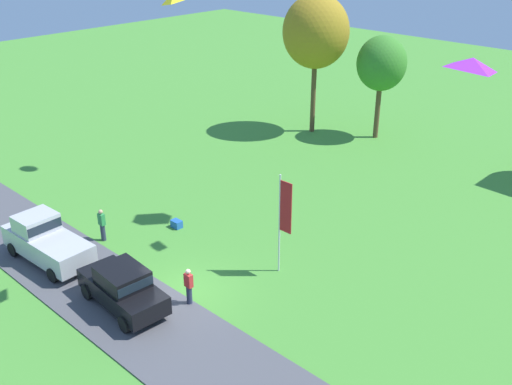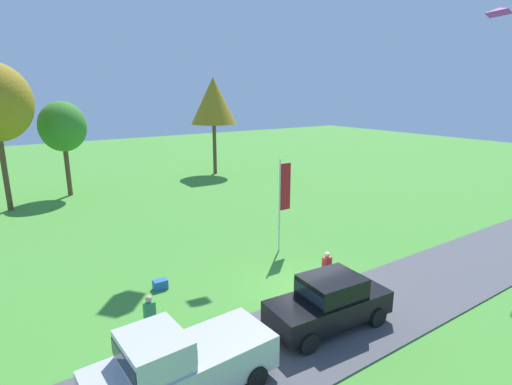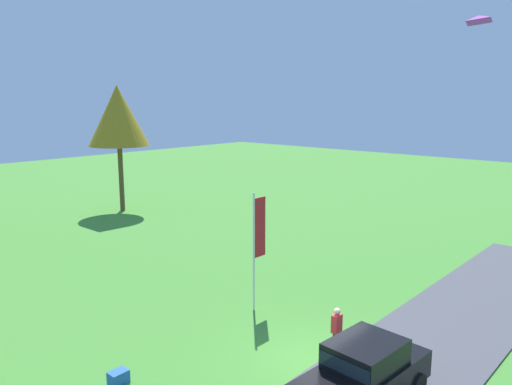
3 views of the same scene
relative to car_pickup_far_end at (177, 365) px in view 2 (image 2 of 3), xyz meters
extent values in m
plane|color=#478E33|center=(6.75, 2.50, -1.11)|extent=(120.00, 120.00, 0.00)
cube|color=#4C4C51|center=(6.75, 0.28, -1.08)|extent=(36.00, 4.40, 0.06)
cube|color=#B7B7BC|center=(0.20, 0.01, -0.21)|extent=(5.08, 2.14, 1.00)
cube|color=#B7B7BC|center=(-0.60, -0.03, 0.69)|extent=(1.58, 1.83, 0.80)
cube|color=#19232D|center=(-0.60, -0.03, 0.69)|extent=(1.61, 1.80, 0.44)
cylinder|color=black|center=(1.94, -0.81, -0.71)|extent=(0.69, 0.27, 0.68)
cylinder|color=black|center=(1.85, 0.99, -0.71)|extent=(0.69, 0.27, 0.68)
cube|color=black|center=(5.71, 0.28, -0.31)|extent=(4.52, 2.10, 0.80)
cube|color=black|center=(5.81, 0.27, 0.44)|extent=(2.11, 1.78, 0.70)
cube|color=#19232D|center=(5.81, 0.27, 0.44)|extent=(2.15, 1.75, 0.38)
cylinder|color=black|center=(4.16, -0.47, -0.71)|extent=(0.70, 0.29, 0.68)
cylinder|color=black|center=(4.28, 1.23, -0.71)|extent=(0.70, 0.29, 0.68)
cylinder|color=black|center=(7.15, -0.68, -0.71)|extent=(0.70, 0.29, 0.68)
cylinder|color=black|center=(7.27, 1.03, -0.71)|extent=(0.70, 0.29, 0.68)
cylinder|color=#2D334C|center=(7.54, 2.29, -0.67)|extent=(0.24, 0.24, 0.88)
cube|color=red|center=(7.54, 2.29, 0.07)|extent=(0.36, 0.22, 0.60)
sphere|color=beige|center=(7.54, 2.29, 0.49)|extent=(0.22, 0.22, 0.22)
cylinder|color=#2D334C|center=(0.28, 2.87, -0.67)|extent=(0.24, 0.24, 0.88)
cube|color=#2D8E47|center=(0.28, 2.87, 0.07)|extent=(0.36, 0.22, 0.60)
sphere|color=tan|center=(0.28, 2.87, 0.49)|extent=(0.22, 0.22, 0.22)
cylinder|color=brown|center=(-2.56, 23.11, 1.51)|extent=(0.36, 0.36, 5.24)
cylinder|color=brown|center=(1.67, 25.23, 0.83)|extent=(0.36, 0.36, 3.87)
ellipsoid|color=#387F28|center=(1.67, 25.23, 4.33)|extent=(3.48, 3.48, 3.83)
cylinder|color=brown|center=(15.45, 26.50, 1.36)|extent=(0.36, 0.36, 4.94)
cone|color=olive|center=(15.45, 26.50, 6.06)|extent=(4.45, 4.45, 4.45)
cylinder|color=silver|center=(8.53, 6.80, 1.30)|extent=(0.08, 0.08, 4.81)
cube|color=red|center=(8.88, 6.80, 2.26)|extent=(0.64, 0.04, 2.40)
cube|color=blue|center=(1.89, 6.27, -0.91)|extent=(0.56, 0.40, 0.40)
pyramid|color=purple|center=(18.20, 2.14, 10.75)|extent=(1.43, 1.44, 0.41)
camera|label=1|loc=(23.87, -10.88, 13.80)|focal=42.00mm
camera|label=2|loc=(-3.33, -8.60, 6.94)|focal=28.00mm
camera|label=3|loc=(-5.52, -5.84, 7.25)|focal=35.00mm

